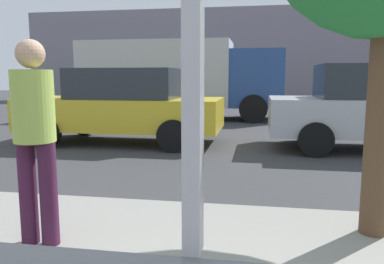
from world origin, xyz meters
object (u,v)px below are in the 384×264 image
(pedestrian, at_px, (35,130))
(parked_car_yellow, at_px, (124,105))
(box_truck, at_px, (179,76))
(parked_car_silver, at_px, (379,107))

(pedestrian, bearing_deg, parked_car_yellow, 102.61)
(pedestrian, bearing_deg, box_truck, 95.62)
(parked_car_silver, relative_size, pedestrian, 2.64)
(parked_car_yellow, distance_m, parked_car_silver, 5.28)
(parked_car_silver, xyz_separation_m, box_truck, (-5.13, 5.31, 0.64))
(parked_car_yellow, bearing_deg, pedestrian, -77.39)
(pedestrian, bearing_deg, parked_car_silver, 52.67)
(box_truck, distance_m, pedestrian, 10.72)
(parked_car_silver, relative_size, box_truck, 0.62)
(parked_car_yellow, height_order, parked_car_silver, parked_car_silver)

